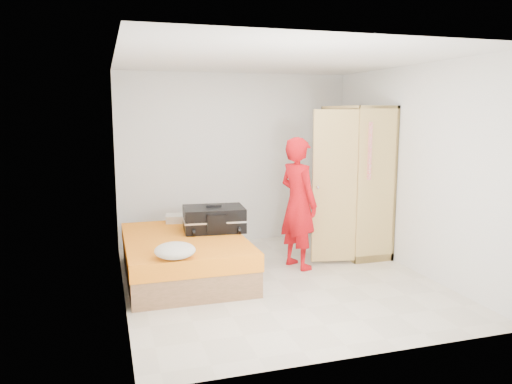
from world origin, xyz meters
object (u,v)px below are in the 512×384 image
object	(u,v)px
bed	(185,256)
wardrobe	(354,184)
round_cushion	(175,251)
person	(298,203)
suitcase	(214,219)

from	to	relation	value
bed	wardrobe	bearing A→B (deg)	8.36
bed	round_cushion	world-z (taller)	round_cushion
person	wardrobe	bearing A→B (deg)	-86.39
bed	wardrobe	world-z (taller)	wardrobe
bed	person	world-z (taller)	person
wardrobe	person	bearing A→B (deg)	-157.26
wardrobe	round_cushion	xyz separation A→B (m)	(-2.73, -1.24, -0.42)
person	round_cushion	xyz separation A→B (m)	(-1.71, -0.81, -0.27)
round_cushion	person	bearing A→B (deg)	25.38
round_cushion	wardrobe	bearing A→B (deg)	24.41
bed	wardrobe	size ratio (longest dim) A/B	0.96
person	suitcase	world-z (taller)	person
wardrobe	person	world-z (taller)	wardrobe
wardrobe	round_cushion	bearing A→B (deg)	-155.59
person	bed	bearing A→B (deg)	68.47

